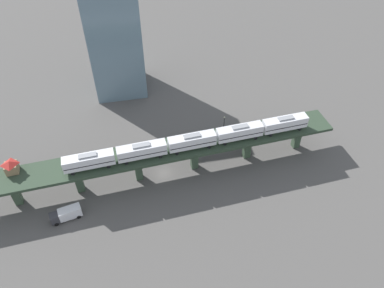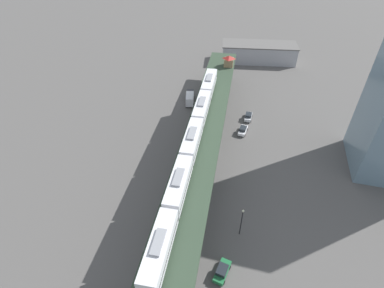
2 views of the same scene
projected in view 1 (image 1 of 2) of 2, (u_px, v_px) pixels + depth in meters
name	position (u px, v px, depth m)	size (l,w,h in m)	color
ground_plane	(164.00, 173.00, 99.89)	(400.00, 400.00, 0.00)	#514F4C
elevated_viaduct	(163.00, 153.00, 94.89)	(14.71, 92.36, 8.53)	#2C3D2C
subway_train	(192.00, 141.00, 92.73)	(7.11, 62.44, 4.45)	silver
signal_hut	(11.00, 166.00, 87.53)	(3.43, 3.43, 3.40)	#8C7251
street_car_silver	(87.00, 158.00, 102.63)	(2.03, 4.44, 1.89)	#B7BABF
street_car_white	(113.00, 156.00, 103.15)	(2.33, 4.57, 1.89)	silver
street_car_green	(253.00, 133.00, 110.16)	(2.58, 4.66, 1.89)	#1E6638
delivery_truck	(66.00, 214.00, 88.13)	(3.75, 7.52, 3.20)	#333338
street_lamp	(224.00, 124.00, 108.01)	(0.44, 0.44, 6.94)	black
office_tower	(115.00, 39.00, 116.22)	(16.00, 16.00, 36.00)	slate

